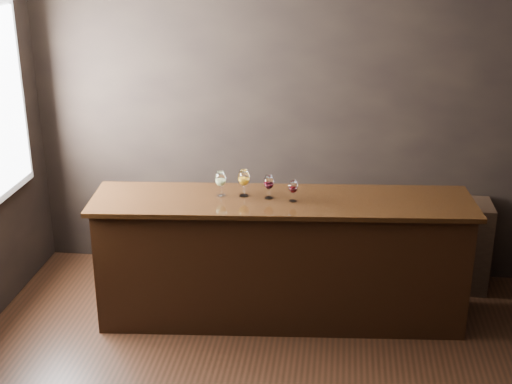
# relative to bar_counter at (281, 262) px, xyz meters

# --- Properties ---
(room_shell) EXTENTS (5.02, 4.52, 2.81)m
(room_shell) POSITION_rel_bar_counter_xyz_m (-0.09, -1.19, 1.30)
(room_shell) COLOR black
(room_shell) RESTS_ON ground
(bar_counter) EXTENTS (2.97, 0.89, 1.02)m
(bar_counter) POSITION_rel_bar_counter_xyz_m (0.00, 0.00, 0.00)
(bar_counter) COLOR black
(bar_counter) RESTS_ON ground
(bar_top) EXTENTS (3.07, 0.96, 0.04)m
(bar_top) POSITION_rel_bar_counter_xyz_m (0.00, 0.00, 0.53)
(bar_top) COLOR black
(bar_top) RESTS_ON bar_counter
(back_bar_shelf) EXTENTS (2.25, 0.40, 0.81)m
(back_bar_shelf) POSITION_rel_bar_counter_xyz_m (0.65, 0.73, -0.11)
(back_bar_shelf) COLOR black
(back_bar_shelf) RESTS_ON ground
(glass_white) EXTENTS (0.09, 0.09, 0.20)m
(glass_white) POSITION_rel_bar_counter_xyz_m (-0.49, 0.01, 0.69)
(glass_white) COLOR white
(glass_white) RESTS_ON bar_top
(glass_amber) EXTENTS (0.09, 0.09, 0.22)m
(glass_amber) POSITION_rel_bar_counter_xyz_m (-0.31, 0.04, 0.70)
(glass_amber) COLOR white
(glass_amber) RESTS_ON bar_top
(glass_red_a) EXTENTS (0.08, 0.08, 0.19)m
(glass_red_a) POSITION_rel_bar_counter_xyz_m (-0.11, 0.01, 0.68)
(glass_red_a) COLOR white
(glass_red_a) RESTS_ON bar_top
(glass_red_b) EXTENTS (0.07, 0.07, 0.17)m
(glass_red_b) POSITION_rel_bar_counter_xyz_m (0.09, -0.03, 0.67)
(glass_red_b) COLOR white
(glass_red_b) RESTS_ON bar_top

